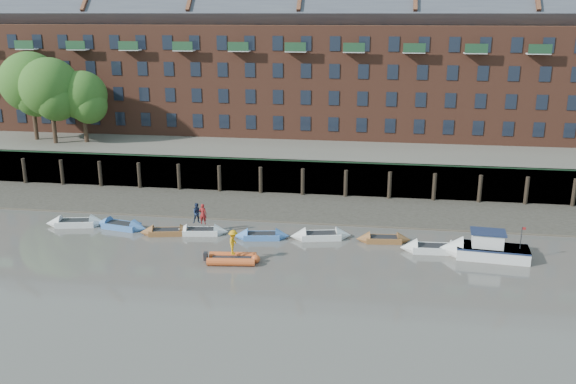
% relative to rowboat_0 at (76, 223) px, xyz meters
% --- Properties ---
extents(ground, '(220.00, 220.00, 0.00)m').
position_rel_rowboat_0_xyz_m(ground, '(15.02, -10.72, -0.24)').
color(ground, '#57534C').
rests_on(ground, ground).
extents(foreshore, '(110.00, 8.00, 0.50)m').
position_rel_rowboat_0_xyz_m(foreshore, '(15.02, 7.28, -0.24)').
color(foreshore, '#3D382F').
rests_on(foreshore, ground).
extents(mud_band, '(110.00, 1.60, 0.10)m').
position_rel_rowboat_0_xyz_m(mud_band, '(15.02, 3.88, -0.24)').
color(mud_band, '#4C4336').
rests_on(mud_band, ground).
extents(river_wall, '(110.00, 1.23, 3.30)m').
position_rel_rowboat_0_xyz_m(river_wall, '(15.02, 11.66, 1.35)').
color(river_wall, '#2D2A26').
rests_on(river_wall, ground).
extents(bank_terrace, '(110.00, 28.00, 3.20)m').
position_rel_rowboat_0_xyz_m(bank_terrace, '(15.02, 25.28, 1.36)').
color(bank_terrace, '#5E594D').
rests_on(bank_terrace, ground).
extents(apartment_terrace, '(80.60, 15.56, 20.98)m').
position_rel_rowboat_0_xyz_m(apartment_terrace, '(15.02, 26.28, 12.58)').
color(apartment_terrace, brown).
rests_on(apartment_terrace, bank_terrace).
extents(tree_cluster, '(11.76, 7.74, 9.40)m').
position_rel_rowboat_0_xyz_m(tree_cluster, '(-10.59, 16.63, 8.76)').
color(tree_cluster, '#3A281C').
rests_on(tree_cluster, bank_terrace).
extents(rowboat_0, '(4.93, 2.32, 1.38)m').
position_rel_rowboat_0_xyz_m(rowboat_0, '(0.00, 0.00, 0.00)').
color(rowboat_0, silver).
rests_on(rowboat_0, ground).
extents(rowboat_1, '(4.70, 2.16, 1.31)m').
position_rel_rowboat_0_xyz_m(rowboat_1, '(3.86, -0.07, -0.01)').
color(rowboat_1, '#4373B7').
rests_on(rowboat_1, ground).
extents(rowboat_2, '(4.28, 2.01, 1.20)m').
position_rel_rowboat_0_xyz_m(rowboat_2, '(7.90, -0.86, -0.03)').
color(rowboat_2, brown).
rests_on(rowboat_2, ground).
extents(rowboat_3, '(4.35, 1.80, 1.22)m').
position_rel_rowboat_0_xyz_m(rowboat_3, '(10.49, -0.40, -0.03)').
color(rowboat_3, silver).
rests_on(rowboat_3, ground).
extents(rowboat_4, '(4.37, 1.87, 1.23)m').
position_rel_rowboat_0_xyz_m(rowboat_4, '(15.34, -0.66, -0.03)').
color(rowboat_4, '#4373B7').
rests_on(rowboat_4, ground).
extents(rowboat_5, '(4.84, 2.29, 1.35)m').
position_rel_rowboat_0_xyz_m(rowboat_5, '(19.78, -0.02, -0.00)').
color(rowboat_5, silver).
rests_on(rowboat_5, ground).
extents(rowboat_6, '(4.17, 1.55, 1.18)m').
position_rel_rowboat_0_xyz_m(rowboat_6, '(24.48, -0.02, -0.03)').
color(rowboat_6, brown).
rests_on(rowboat_6, ground).
extents(rowboat_7, '(4.86, 1.62, 1.39)m').
position_rel_rowboat_0_xyz_m(rowboat_7, '(28.05, -1.46, 0.00)').
color(rowboat_7, silver).
rests_on(rowboat_7, ground).
extents(rib_tender, '(3.65, 2.02, 0.62)m').
position_rel_rowboat_0_xyz_m(rib_tender, '(14.33, -5.46, 0.03)').
color(rib_tender, '#CF5222').
rests_on(rib_tender, ground).
extents(motor_launch, '(6.25, 2.52, 2.52)m').
position_rel_rowboat_0_xyz_m(motor_launch, '(30.99, -2.01, 0.40)').
color(motor_launch, silver).
rests_on(motor_launch, ground).
extents(person_rower_a, '(0.60, 0.40, 1.63)m').
position_rel_rowboat_0_xyz_m(person_rower_a, '(10.70, -0.36, 1.40)').
color(person_rower_a, maroon).
rests_on(person_rower_a, rowboat_3).
extents(person_rower_b, '(0.96, 0.88, 1.60)m').
position_rel_rowboat_0_xyz_m(person_rower_b, '(10.21, -0.18, 1.38)').
color(person_rower_b, '#19233F').
rests_on(person_rower_b, rowboat_3).
extents(person_rib_crew, '(0.65, 1.13, 1.74)m').
position_rel_rowboat_0_xyz_m(person_rib_crew, '(14.28, -5.39, 1.21)').
color(person_rib_crew, orange).
rests_on(person_rib_crew, rib_tender).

